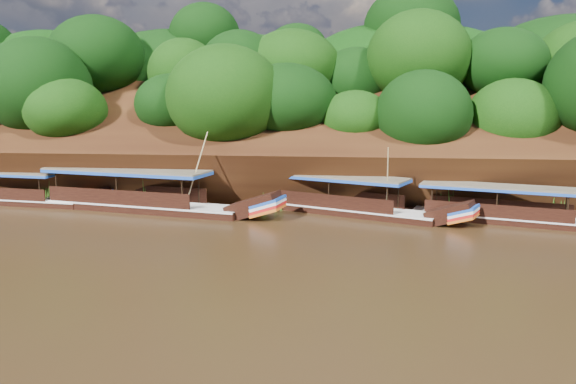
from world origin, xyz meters
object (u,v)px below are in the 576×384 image
object	(u,v)px
boat_0	(522,216)
boat_3	(22,197)
boat_1	(356,206)
boat_2	(151,202)

from	to	relation	value
boat_0	boat_3	xyz separation A→B (m)	(-33.26, 2.49, 0.02)
boat_1	boat_2	distance (m)	13.50
boat_3	boat_1	bearing A→B (deg)	4.50
boat_2	boat_1	bearing A→B (deg)	13.36
boat_0	boat_1	distance (m)	9.92
boat_0	boat_1	world-z (taller)	boat_0
boat_2	boat_3	world-z (taller)	boat_2
boat_2	boat_3	distance (m)	10.06
boat_0	boat_2	xyz separation A→B (m)	(-23.30, 1.09, 0.12)
boat_1	boat_2	size ratio (longest dim) A/B	0.79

